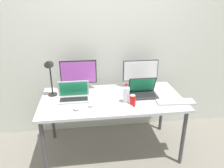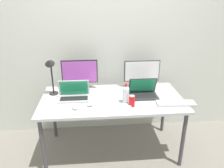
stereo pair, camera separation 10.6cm
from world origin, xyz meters
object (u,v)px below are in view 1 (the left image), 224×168
(work_desk, at_px, (112,102))
(desk_lamp, at_px, (50,71))
(monitor_center, at_px, (140,73))
(water_bottle, at_px, (126,94))
(mouse_by_laptop, at_px, (91,104))
(keyboard_main, at_px, (114,107))
(soda_can_near_keyboard, at_px, (133,101))
(monitor_left, at_px, (79,75))
(laptop_silver, at_px, (74,95))
(mouse_by_keyboard, at_px, (76,108))
(keyboard_aux, at_px, (176,102))
(laptop_secondary, at_px, (143,91))

(work_desk, distance_m, desk_lamp, 0.82)
(monitor_center, height_order, water_bottle, monitor_center)
(mouse_by_laptop, xyz_separation_m, water_bottle, (0.40, 0.03, 0.09))
(keyboard_main, xyz_separation_m, soda_can_near_keyboard, (0.21, 0.03, 0.05))
(keyboard_main, bearing_deg, monitor_left, 124.11)
(laptop_silver, bearing_deg, work_desk, -3.64)
(monitor_left, relative_size, mouse_by_laptop, 4.46)
(work_desk, bearing_deg, mouse_by_laptop, -148.08)
(work_desk, xyz_separation_m, monitor_center, (0.42, 0.31, 0.25))
(mouse_by_keyboard, bearing_deg, keyboard_main, -19.45)
(laptop_silver, bearing_deg, keyboard_aux, -11.94)
(keyboard_aux, height_order, water_bottle, water_bottle)
(work_desk, bearing_deg, monitor_center, 36.77)
(keyboard_aux, distance_m, water_bottle, 0.57)
(laptop_silver, xyz_separation_m, water_bottle, (0.59, -0.16, 0.05))
(soda_can_near_keyboard, relative_size, desk_lamp, 0.26)
(laptop_silver, xyz_separation_m, keyboard_main, (0.43, -0.28, -0.04))
(monitor_center, relative_size, water_bottle, 2.01)
(laptop_secondary, xyz_separation_m, soda_can_near_keyboard, (-0.18, -0.25, 0.01))
(work_desk, relative_size, mouse_by_laptop, 16.39)
(monitor_left, bearing_deg, laptop_secondary, -20.57)
(monitor_center, xyz_separation_m, laptop_secondary, (-0.04, -0.28, -0.14))
(work_desk, distance_m, mouse_by_laptop, 0.31)
(monitor_center, distance_m, mouse_by_laptop, 0.84)
(monitor_center, height_order, desk_lamp, desk_lamp)
(work_desk, height_order, monitor_left, monitor_left)
(keyboard_main, relative_size, soda_can_near_keyboard, 3.15)
(keyboard_aux, relative_size, mouse_by_laptop, 4.21)
(keyboard_main, height_order, soda_can_near_keyboard, soda_can_near_keyboard)
(monitor_center, bearing_deg, mouse_by_keyboard, -147.41)
(monitor_left, relative_size, mouse_by_keyboard, 4.57)
(laptop_secondary, bearing_deg, monitor_left, 159.43)
(water_bottle, relative_size, soda_can_near_keyboard, 1.83)
(mouse_by_keyboard, relative_size, water_bottle, 0.43)
(monitor_center, distance_m, keyboard_main, 0.73)
(monitor_center, relative_size, laptop_secondary, 1.39)
(laptop_secondary, bearing_deg, mouse_by_laptop, -163.58)
(work_desk, height_order, laptop_silver, laptop_silver)
(keyboard_main, distance_m, soda_can_near_keyboard, 0.22)
(monitor_left, bearing_deg, mouse_by_laptop, -74.87)
(monitor_left, bearing_deg, laptop_silver, -102.12)
(monitor_left, distance_m, laptop_secondary, 0.83)
(laptop_silver, xyz_separation_m, mouse_by_laptop, (0.19, -0.19, -0.04))
(keyboard_main, distance_m, desk_lamp, 0.86)
(work_desk, bearing_deg, keyboard_aux, -16.98)
(work_desk, distance_m, laptop_secondary, 0.39)
(keyboard_main, bearing_deg, desk_lamp, 151.30)
(laptop_secondary, bearing_deg, keyboard_main, -144.19)
(laptop_secondary, bearing_deg, keyboard_aux, -36.72)
(laptop_secondary, height_order, keyboard_aux, laptop_secondary)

